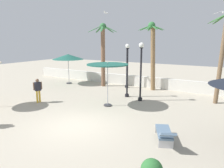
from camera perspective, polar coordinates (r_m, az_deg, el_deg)
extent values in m
plane|color=#B2A893|center=(10.18, -9.60, -11.07)|extent=(56.00, 56.00, 0.00)
cube|color=silver|center=(18.03, 9.89, 0.51)|extent=(25.20, 0.30, 0.91)
cylinder|color=#333338|center=(19.86, -11.64, 0.26)|extent=(0.50, 0.50, 0.08)
cylinder|color=#A5A5AD|center=(19.67, -11.77, 3.43)|extent=(0.05, 0.05, 2.30)
cone|color=#1E594C|center=(19.53, -11.94, 7.30)|extent=(2.85, 2.85, 0.47)
sphere|color=#99999E|center=(19.51, -11.97, 8.00)|extent=(0.08, 0.08, 0.08)
cylinder|color=#333338|center=(12.86, -1.19, -5.80)|extent=(0.48, 0.48, 0.08)
cylinder|color=#A5A5AD|center=(12.54, -1.21, -0.38)|extent=(0.05, 0.05, 2.57)
cylinder|color=#1E594C|center=(12.34, -1.24, 5.37)|extent=(2.46, 2.46, 0.06)
sphere|color=#99999E|center=(12.33, -1.24, 5.75)|extent=(0.08, 0.08, 0.08)
cylinder|color=olive|center=(16.92, 11.12, 6.86)|extent=(0.55, 0.35, 5.09)
sphere|color=#317239|center=(16.97, 10.80, 15.48)|extent=(0.55, 0.55, 0.55)
ellipsoid|color=#317239|center=(16.73, 12.51, 14.84)|extent=(1.05, 0.30, 0.44)
ellipsoid|color=#317239|center=(17.23, 12.38, 14.75)|extent=(0.82, 0.92, 0.44)
ellipsoid|color=#317239|center=(17.49, 11.08, 14.76)|extent=(0.38, 1.05, 0.44)
ellipsoid|color=#317239|center=(17.48, 10.30, 14.79)|extent=(0.76, 0.96, 0.44)
ellipsoid|color=#317239|center=(17.20, 9.10, 14.88)|extent=(1.05, 0.31, 0.44)
ellipsoid|color=#317239|center=(16.83, 8.94, 14.95)|extent=(0.96, 0.75, 0.44)
ellipsoid|color=#317239|center=(16.47, 9.97, 14.99)|extent=(0.29, 1.05, 0.44)
ellipsoid|color=#317239|center=(16.46, 11.58, 14.93)|extent=(0.86, 0.88, 0.44)
cylinder|color=brown|center=(14.47, 27.67, 5.70)|extent=(0.43, 0.27, 5.46)
ellipsoid|color=#346531|center=(14.89, 27.44, 15.49)|extent=(1.00, 0.87, 0.61)
ellipsoid|color=#346531|center=(14.61, 26.85, 15.64)|extent=(1.14, 0.39, 0.61)
ellipsoid|color=#346531|center=(14.08, 27.37, 15.79)|extent=(0.96, 0.92, 0.61)
cylinder|color=brown|center=(18.04, -2.46, 7.38)|extent=(0.36, 0.35, 5.08)
sphere|color=#336F3D|center=(18.02, -2.51, 15.46)|extent=(0.56, 0.56, 0.56)
ellipsoid|color=#336F3D|center=(17.71, -0.50, 14.85)|extent=(1.27, 0.31, 0.61)
ellipsoid|color=#336F3D|center=(18.47, -0.93, 14.72)|extent=(0.50, 1.26, 0.61)
ellipsoid|color=#336F3D|center=(18.59, -3.56, 14.68)|extent=(1.20, 0.76, 0.61)
ellipsoid|color=#336F3D|center=(17.94, -4.71, 14.77)|extent=(1.10, 0.95, 0.61)
ellipsoid|color=#336F3D|center=(17.34, -2.78, 14.90)|extent=(0.72, 1.21, 0.61)
cylinder|color=black|center=(14.06, 7.68, -4.11)|extent=(0.28, 0.28, 0.20)
cylinder|color=black|center=(13.71, 7.87, 2.50)|extent=(0.12, 0.12, 3.48)
cylinder|color=black|center=(13.54, 8.08, 9.78)|extent=(0.22, 0.22, 0.06)
sphere|color=white|center=(13.54, 8.10, 10.50)|extent=(0.34, 0.34, 0.34)
cylinder|color=black|center=(14.92, 4.10, -3.10)|extent=(0.28, 0.28, 0.20)
cylinder|color=black|center=(14.59, 4.19, 2.98)|extent=(0.12, 0.12, 3.40)
cylinder|color=black|center=(14.43, 4.29, 9.67)|extent=(0.22, 0.22, 0.06)
sphere|color=white|center=(14.43, 4.30, 10.25)|extent=(0.29, 0.29, 0.29)
cylinder|color=black|center=(17.78, 4.01, -0.66)|extent=(0.28, 0.28, 0.20)
cylinder|color=black|center=(17.51, 4.08, 4.42)|extent=(0.12, 0.12, 3.38)
cylinder|color=black|center=(17.38, 4.16, 9.95)|extent=(0.22, 0.22, 0.06)
sphere|color=white|center=(17.37, 4.17, 10.44)|extent=(0.29, 0.29, 0.29)
cube|color=#B7B7BC|center=(9.45, 13.45, -11.95)|extent=(0.52, 0.26, 0.35)
cube|color=#B7B7BC|center=(8.29, 14.55, -15.54)|extent=(0.52, 0.26, 0.35)
cube|color=slate|center=(8.79, 14.02, -12.60)|extent=(1.07, 1.50, 0.08)
cube|color=slate|center=(7.90, 14.94, -13.29)|extent=(0.75, 0.77, 0.39)
cylinder|color=gold|center=(14.30, -19.18, -3.20)|extent=(0.12, 0.12, 0.78)
cylinder|color=gold|center=(14.26, -19.80, -3.28)|extent=(0.12, 0.12, 0.78)
cube|color=#26262D|center=(14.13, -19.67, -0.61)|extent=(0.37, 0.43, 0.56)
sphere|color=brown|center=(14.05, -19.78, 0.92)|extent=(0.21, 0.21, 0.21)
cylinder|color=brown|center=(14.18, -18.75, -0.38)|extent=(0.08, 0.08, 0.50)
cylinder|color=brown|center=(14.06, -20.62, -0.61)|extent=(0.08, 0.08, 0.50)
ellipsoid|color=white|center=(17.92, 28.09, 16.88)|extent=(0.16, 0.33, 0.12)
sphere|color=white|center=(18.10, 28.05, 16.92)|extent=(0.10, 0.10, 0.10)
cube|color=silver|center=(17.91, 27.00, 17.05)|extent=(0.65, 0.22, 0.21)
ellipsoid|color=white|center=(20.66, -1.55, 18.85)|extent=(0.34, 0.18, 0.12)
sphere|color=white|center=(20.72, -2.01, 18.91)|extent=(0.10, 0.10, 0.10)
cube|color=silver|center=(20.37, -1.88, 19.01)|extent=(0.26, 0.65, 0.13)
cube|color=silver|center=(20.96, -1.23, 18.81)|extent=(0.26, 0.65, 0.10)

